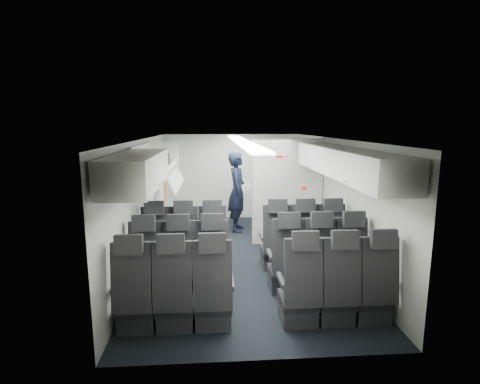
{
  "coord_description": "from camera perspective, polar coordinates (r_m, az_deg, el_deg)",
  "views": [
    {
      "loc": [
        -0.5,
        -6.46,
        2.4
      ],
      "look_at": [
        0.0,
        0.4,
        1.15
      ],
      "focal_mm": 28.0,
      "sensor_mm": 36.0,
      "label": 1
    }
  ],
  "objects": [
    {
      "name": "carry_on_bag",
      "position": [
        6.24,
        -12.89,
        4.62
      ],
      "size": [
        0.47,
        0.39,
        0.24
      ],
      "primitive_type": "cube",
      "rotation": [
        0.0,
        0.0,
        -0.3
      ],
      "color": "black",
      "rests_on": "overhead_bin_left_front_open"
    },
    {
      "name": "boarding_door",
      "position": [
        8.22,
        -12.07,
        -0.05
      ],
      "size": [
        0.12,
        1.27,
        1.86
      ],
      "color": "silver",
      "rests_on": "cabin_shell"
    },
    {
      "name": "galley_unit",
      "position": [
        9.41,
        4.74,
        1.4
      ],
      "size": [
        0.85,
        0.52,
        1.9
      ],
      "color": "#939399",
      "rests_on": "cabin_shell"
    },
    {
      "name": "papers",
      "position": [
        8.38,
        0.93,
        0.8
      ],
      "size": [
        0.21,
        0.09,
        0.15
      ],
      "primitive_type": "cube",
      "rotation": [
        0.0,
        0.0,
        0.32
      ],
      "color": "white",
      "rests_on": "flight_attendant"
    },
    {
      "name": "overhead_bin_right_front",
      "position": [
        6.52,
        12.85,
        5.29
      ],
      "size": [
        0.53,
        1.7,
        0.4
      ],
      "color": "white",
      "rests_on": "cabin_shell"
    },
    {
      "name": "overhead_bin_left_front_open",
      "position": [
        6.32,
        -12.75,
        4.02
      ],
      "size": [
        0.64,
        1.7,
        0.72
      ],
      "color": "#9E9E93",
      "rests_on": "cabin_shell"
    },
    {
      "name": "cabin_shell",
      "position": [
        6.61,
        0.25,
        -0.84
      ],
      "size": [
        3.41,
        6.01,
        2.16
      ],
      "color": "black",
      "rests_on": "ground"
    },
    {
      "name": "seat_row_mid",
      "position": [
        5.44,
        1.44,
        -11.27
      ],
      "size": [
        3.33,
        0.56,
        1.24
      ],
      "color": "black",
      "rests_on": "cabin_shell"
    },
    {
      "name": "bulkhead_partition",
      "position": [
        7.53,
        7.23,
        0.09
      ],
      "size": [
        1.4,
        0.15,
        2.13
      ],
      "color": "silver",
      "rests_on": "cabin_shell"
    },
    {
      "name": "flight_attendant",
      "position": [
        8.43,
        -0.39,
        0.05
      ],
      "size": [
        0.51,
        0.7,
        1.8
      ],
      "primitive_type": "imported",
      "rotation": [
        0.0,
        0.0,
        1.44
      ],
      "color": "black",
      "rests_on": "ground"
    },
    {
      "name": "overhead_bin_left_rear",
      "position": [
        4.58,
        -15.46,
        3.14
      ],
      "size": [
        0.53,
        1.8,
        0.4
      ],
      "color": "white",
      "rests_on": "cabin_shell"
    },
    {
      "name": "seat_row_rear",
      "position": [
        4.62,
        2.58,
        -15.37
      ],
      "size": [
        3.33,
        0.56,
        1.24
      ],
      "color": "black",
      "rests_on": "cabin_shell"
    },
    {
      "name": "overhead_bin_right_rear",
      "position": [
        4.88,
        18.82,
        3.38
      ],
      "size": [
        0.53,
        1.8,
        0.4
      ],
      "color": "white",
      "rests_on": "cabin_shell"
    },
    {
      "name": "seat_row_front",
      "position": [
        6.28,
        0.63,
        -8.26
      ],
      "size": [
        3.33,
        0.56,
        1.24
      ],
      "color": "black",
      "rests_on": "cabin_shell"
    }
  ]
}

